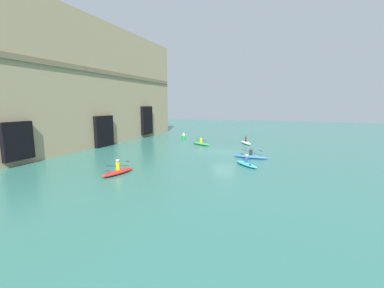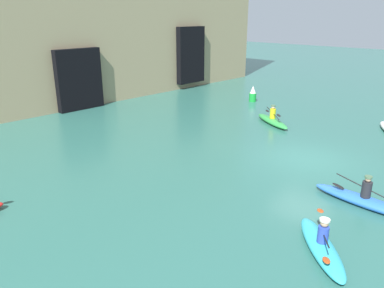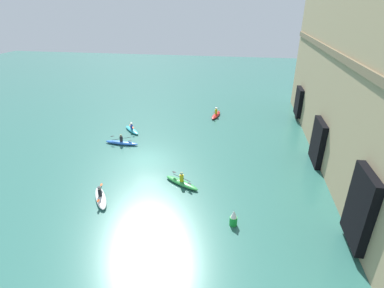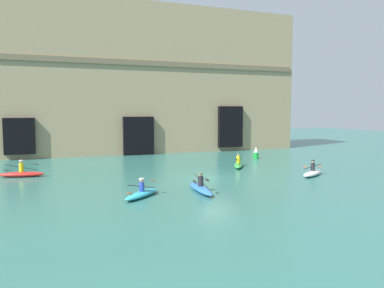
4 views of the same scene
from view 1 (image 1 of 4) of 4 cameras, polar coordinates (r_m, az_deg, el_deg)
name	(u,v)px [view 1 (image 1 of 4)]	position (r m, az deg, el deg)	size (l,w,h in m)	color
ground_plane	(224,152)	(30.24, 7.09, -1.72)	(120.00, 120.00, 0.00)	#2D665B
cliff_bluff	(82,85)	(37.71, -23.19, 11.94)	(37.76, 6.79, 16.07)	#9E8966
kayak_cyan	(246,164)	(23.64, 12.00, -4.30)	(2.60, 2.57, 1.03)	#33B2C6
kayak_white	(246,142)	(36.55, 11.85, 0.34)	(2.97, 2.23, 1.14)	white
kayak_green	(201,143)	(34.99, 2.00, 0.16)	(2.19, 3.19, 1.14)	green
kayak_red	(118,171)	(21.24, -16.12, -5.86)	(3.12, 1.27, 1.19)	red
kayak_blue	(251,156)	(27.01, 12.92, -2.68)	(0.89, 3.59, 1.10)	blue
marker_buoy	(184,136)	(40.36, -1.85, 1.75)	(0.51, 0.51, 1.15)	green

